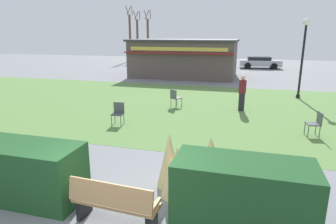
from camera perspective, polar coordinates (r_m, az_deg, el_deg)
name	(u,v)px	position (r m, az deg, el deg)	size (l,w,h in m)	color
lawn_patch	(199,107)	(14.73, 6.13, 0.98)	(36.00, 12.00, 0.01)	#5B8442
park_bench	(114,203)	(5.85, -10.39, -16.93)	(1.73, 0.63, 0.95)	tan
hedge_left	(25,172)	(7.26, -26.00, -10.35)	(2.55, 1.10, 1.26)	#1E4C23
hedge_right	(242,196)	(5.75, 14.21, -15.55)	(2.51, 1.10, 1.35)	#1E4C23
ornamental_grass_behind_left	(170,160)	(7.00, 0.30, -9.28)	(0.61, 0.61, 1.35)	#D1BC7F
ornamental_grass_behind_right	(210,162)	(7.07, 8.19, -9.66)	(0.79, 0.79, 1.25)	#D1BC7F
ornamental_grass_behind_center	(177,172)	(6.66, 1.72, -11.52)	(0.72, 0.72, 1.16)	#D1BC7F
ornamental_grass_behind_far	(212,167)	(6.86, 8.55, -10.52)	(0.68, 0.68, 1.23)	#D1BC7F
lamppost_far	(303,49)	(17.94, 24.79, 10.98)	(0.36, 0.36, 4.33)	black
food_kiosk	(184,58)	(25.31, 3.19, 10.45)	(8.75, 5.48, 3.08)	#594C47
cafe_chair_west	(316,122)	(11.62, 26.76, -1.74)	(0.50, 0.50, 0.89)	#4C5156
cafe_chair_east	(118,112)	(11.90, -9.64, 0.07)	(0.48, 0.48, 0.89)	#4C5156
cafe_chair_center	(175,97)	(14.54, 1.37, 2.99)	(0.61, 0.61, 0.89)	#4C5156
person_strolling	(242,93)	(14.21, 14.19, 3.63)	(0.34, 0.34, 1.69)	#23232D
parked_car_west_slot	(209,61)	(33.02, 7.88, 9.82)	(4.33, 2.31, 1.20)	silver
parked_car_center_slot	(260,62)	(32.73, 17.39, 9.24)	(4.32, 2.29, 1.20)	#B7BABF
tree_left_bg	(130,37)	(39.90, -7.37, 14.25)	(0.91, 0.96, 6.94)	brown
tree_right_bg	(148,39)	(38.85, -3.92, 13.92)	(0.91, 0.96, 6.41)	brown
tree_center_bg	(138,39)	(40.30, -5.94, 13.90)	(0.91, 0.96, 6.38)	brown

